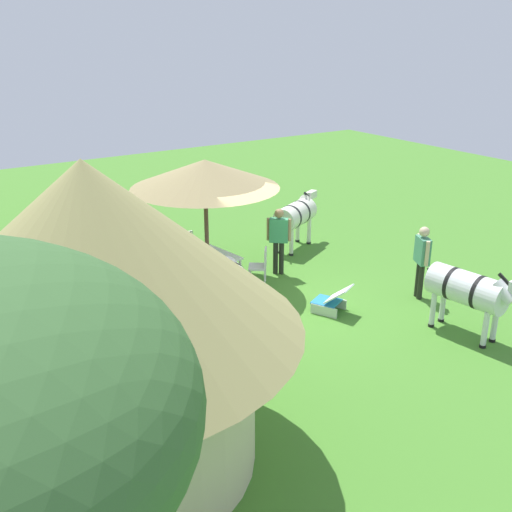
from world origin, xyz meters
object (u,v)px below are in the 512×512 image
object	(u,v)px
thatched_hut	(95,302)
guest_beside_umbrella	(279,235)
patio_chair_near_lawn	(187,247)
patio_chair_west_end	(261,264)
guest_behind_table	(133,246)
zebra_nearest_camera	(235,286)
shade_umbrella	(205,174)
zebra_toward_hut	(296,215)
patio_dining_table	(207,257)
standing_watcher	(422,256)
zebra_by_umbrella	(469,290)
striped_lounge_chair	(331,301)
patio_chair_east_end	(176,282)

from	to	relation	value
thatched_hut	guest_beside_umbrella	size ratio (longest dim) A/B	3.23
patio_chair_near_lawn	guest_beside_umbrella	distance (m)	2.45
patio_chair_west_end	guest_beside_umbrella	bearing A→B (deg)	-29.37
guest_behind_table	zebra_nearest_camera	bearing A→B (deg)	81.69
shade_umbrella	zebra_nearest_camera	bearing A→B (deg)	163.94
patio_chair_west_end	guest_behind_table	distance (m)	3.07
zebra_toward_hut	guest_beside_umbrella	bearing A→B (deg)	-75.54
patio_dining_table	zebra_nearest_camera	world-z (taller)	zebra_nearest_camera
shade_umbrella	guest_beside_umbrella	size ratio (longest dim) A/B	2.03
patio_chair_near_lawn	zebra_toward_hut	size ratio (longest dim) A/B	0.46
zebra_toward_hut	thatched_hut	bearing A→B (deg)	-79.36
standing_watcher	zebra_by_umbrella	xyz separation A→B (m)	(-1.76, 0.60, -0.03)
striped_lounge_chair	guest_beside_umbrella	bearing A→B (deg)	56.37
zebra_by_umbrella	zebra_toward_hut	distance (m)	5.98
zebra_nearest_camera	zebra_by_umbrella	bearing A→B (deg)	155.53
striped_lounge_chair	patio_chair_east_end	bearing A→B (deg)	112.81
thatched_hut	patio_chair_east_end	bearing A→B (deg)	-36.81
patio_dining_table	patio_chair_east_end	distance (m)	1.29
zebra_nearest_camera	zebra_toward_hut	bearing A→B (deg)	-128.75
patio_chair_near_lawn	patio_chair_east_end	world-z (taller)	same
thatched_hut	zebra_by_umbrella	world-z (taller)	thatched_hut
striped_lounge_chair	zebra_by_umbrella	size ratio (longest dim) A/B	0.43
shade_umbrella	zebra_nearest_camera	xyz separation A→B (m)	(-2.40, 0.69, -1.72)
patio_chair_near_lawn	zebra_by_umbrella	size ratio (longest dim) A/B	0.41
shade_umbrella	guest_beside_umbrella	bearing A→B (deg)	-103.98
shade_umbrella	zebra_toward_hut	size ratio (longest dim) A/B	1.76
patio_dining_table	guest_behind_table	world-z (taller)	guest_behind_table
guest_beside_umbrella	striped_lounge_chair	xyz separation A→B (m)	(-2.41, 0.31, -0.76)
zebra_by_umbrella	thatched_hut	bearing A→B (deg)	-10.55
shade_umbrella	zebra_nearest_camera	size ratio (longest dim) A/B	1.63
patio_chair_east_end	standing_watcher	xyz separation A→B (m)	(-2.77, -4.75, 0.50)
thatched_hut	striped_lounge_chair	world-z (taller)	thatched_hut
thatched_hut	patio_chair_west_end	bearing A→B (deg)	-52.89
thatched_hut	patio_dining_table	world-z (taller)	thatched_hut
guest_beside_umbrella	zebra_by_umbrella	xyz separation A→B (m)	(-4.69, -1.23, -0.03)
patio_chair_near_lawn	striped_lounge_chair	xyz separation A→B (m)	(-4.14, -1.36, -0.26)
patio_chair_west_end	striped_lounge_chair	xyz separation A→B (m)	(-2.08, -0.43, -0.26)
zebra_toward_hut	striped_lounge_chair	bearing A→B (deg)	-52.15
thatched_hut	striped_lounge_chair	xyz separation A→B (m)	(1.90, -5.70, -2.20)
patio_chair_west_end	guest_beside_umbrella	xyz separation A→B (m)	(0.33, -0.74, 0.49)
guest_beside_umbrella	zebra_nearest_camera	xyz separation A→B (m)	(-1.96, 2.46, -0.05)
patio_dining_table	patio_chair_west_end	distance (m)	1.29
patio_dining_table	striped_lounge_chair	distance (m)	3.23
standing_watcher	zebra_by_umbrella	size ratio (longest dim) A/B	0.77
guest_behind_table	standing_watcher	size ratio (longest dim) A/B	0.94
standing_watcher	striped_lounge_chair	distance (m)	2.34
patio_chair_west_end	zebra_by_umbrella	distance (m)	4.82
striped_lounge_chair	zebra_by_umbrella	bearing A→B (deg)	-82.16
striped_lounge_chair	zebra_by_umbrella	xyz separation A→B (m)	(-2.28, -1.55, 0.73)
patio_dining_table	striped_lounge_chair	size ratio (longest dim) A/B	1.73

